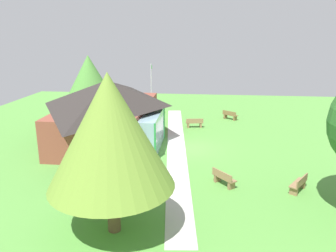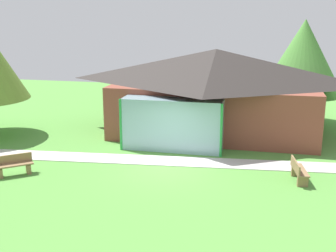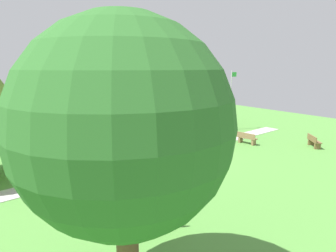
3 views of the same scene
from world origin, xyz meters
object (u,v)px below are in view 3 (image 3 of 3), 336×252
at_px(flagpole, 231,97).
at_px(tree_behind_pavilion_right, 177,83).
at_px(pavilion, 153,107).
at_px(bench_lawn_far_right, 314,141).
at_px(tree_lawn_corner, 124,127).
at_px(bench_front_left, 156,216).
at_px(bench_mid_right, 247,138).
at_px(bench_mid_left, 117,180).

distance_m(flagpole, tree_behind_pavilion_right, 5.76).
height_order(pavilion, flagpole, flagpole).
bearing_deg(tree_behind_pavilion_right, bench_lawn_far_right, -78.33).
bearing_deg(tree_lawn_corner, bench_front_left, 46.79).
height_order(pavilion, bench_lawn_far_right, pavilion).
relative_size(pavilion, bench_lawn_far_right, 8.14).
xyz_separation_m(bench_mid_right, bench_mid_left, (-11.31, -1.92, 0.00)).
height_order(flagpole, bench_front_left, flagpole).
bearing_deg(bench_front_left, bench_mid_right, 60.79).
xyz_separation_m(bench_lawn_far_right, tree_behind_pavilion_right, (-2.64, 12.77, 3.59)).
distance_m(tree_lawn_corner, tree_behind_pavilion_right, 23.02).
bearing_deg(tree_behind_pavilion_right, flagpole, -68.40).
xyz_separation_m(bench_mid_right, bench_front_left, (-11.61, -5.79, 0.00)).
bearing_deg(bench_lawn_far_right, tree_lawn_corner, -34.69).
height_order(pavilion, tree_lawn_corner, tree_lawn_corner).
relative_size(bench_mid_right, tree_lawn_corner, 0.23).
bearing_deg(bench_mid_left, bench_front_left, 45.90).
relative_size(flagpole, bench_front_left, 3.56).
bearing_deg(flagpole, pavilion, 162.69).
bearing_deg(bench_lawn_far_right, bench_front_left, -41.46).
relative_size(pavilion, bench_front_left, 7.89).
bearing_deg(bench_lawn_far_right, bench_mid_left, -56.40).
bearing_deg(tree_lawn_corner, bench_mid_left, 67.18).
height_order(pavilion, bench_mid_right, pavilion).
height_order(bench_mid_right, tree_lawn_corner, tree_lawn_corner).
height_order(bench_mid_right, tree_behind_pavilion_right, tree_behind_pavilion_right).
bearing_deg(tree_lawn_corner, bench_lawn_far_right, 16.32).
xyz_separation_m(bench_mid_left, tree_lawn_corner, (-2.70, -6.41, 3.93)).
xyz_separation_m(bench_lawn_far_right, bench_front_left, (-14.82, -2.49, 0.00)).
bearing_deg(tree_behind_pavilion_right, bench_mid_left, -136.19).
bearing_deg(bench_lawn_far_right, pavilion, -103.49).
distance_m(bench_front_left, tree_lawn_corner, 5.26).
xyz_separation_m(bench_mid_right, tree_lawn_corner, (-14.01, -8.34, 3.93)).
relative_size(pavilion, tree_lawn_corner, 1.75).
height_order(flagpole, tree_lawn_corner, tree_lawn_corner).
distance_m(pavilion, bench_front_left, 14.36).
xyz_separation_m(bench_mid_right, tree_behind_pavilion_right, (0.57, 9.48, 3.59)).
distance_m(flagpole, bench_mid_right, 5.58).
xyz_separation_m(pavilion, flagpole, (6.85, -2.13, 0.54)).
bearing_deg(bench_mid_right, bench_mid_left, -88.93).
distance_m(bench_lawn_far_right, bench_mid_right, 4.60).
bearing_deg(flagpole, bench_mid_right, -122.30).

